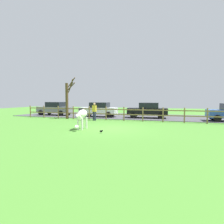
% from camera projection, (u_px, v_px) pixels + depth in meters
% --- Properties ---
extents(ground_plane, '(60.00, 60.00, 0.00)m').
position_uv_depth(ground_plane, '(112.00, 129.00, 13.67)').
color(ground_plane, '#47842D').
extents(parking_asphalt, '(28.00, 7.40, 0.05)m').
position_uv_depth(parking_asphalt, '(138.00, 117.00, 22.47)').
color(parking_asphalt, '#47474C').
rests_on(parking_asphalt, ground_plane).
extents(paddock_fence, '(21.06, 0.11, 1.27)m').
position_uv_depth(paddock_fence, '(124.00, 113.00, 18.52)').
color(paddock_fence, olive).
rests_on(paddock_fence, ground_plane).
extents(bare_tree, '(1.27, 0.95, 4.15)m').
position_uv_depth(bare_tree, '(68.00, 98.00, 20.24)').
color(bare_tree, '#513A23').
rests_on(bare_tree, ground_plane).
extents(zebra, '(0.58, 1.94, 1.41)m').
position_uv_depth(zebra, '(82.00, 115.00, 13.34)').
color(zebra, white).
rests_on(zebra, ground_plane).
extents(crow_on_grass, '(0.21, 0.10, 0.20)m').
position_uv_depth(crow_on_grass, '(101.00, 131.00, 11.86)').
color(crow_on_grass, black).
rests_on(crow_on_grass, ground_plane).
extents(parked_car_grey, '(4.02, 1.92, 1.56)m').
position_uv_depth(parked_car_grey, '(55.00, 108.00, 24.12)').
color(parked_car_grey, slate).
rests_on(parked_car_grey, parking_asphalt).
extents(parked_car_white, '(4.10, 2.09, 1.56)m').
position_uv_depth(parked_car_white, '(99.00, 109.00, 21.95)').
color(parked_car_white, white).
rests_on(parked_car_white, parking_asphalt).
extents(parked_car_black, '(4.14, 2.18, 1.56)m').
position_uv_depth(parked_car_black, '(148.00, 110.00, 20.62)').
color(parked_car_black, black).
rests_on(parked_car_black, parking_asphalt).
extents(visitor_near_fence, '(0.38, 0.26, 1.64)m').
position_uv_depth(visitor_near_fence, '(94.00, 111.00, 18.62)').
color(visitor_near_fence, '#232847').
rests_on(visitor_near_fence, ground_plane).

